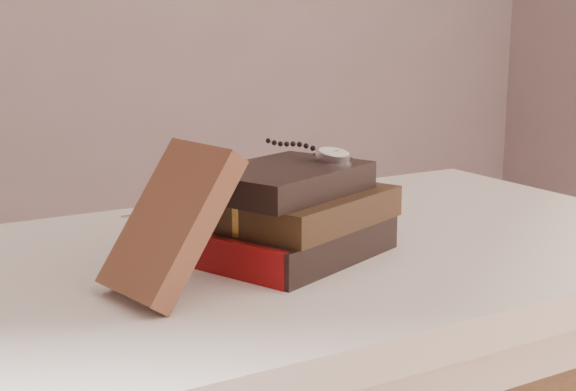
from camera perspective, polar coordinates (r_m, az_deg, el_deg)
table at (r=1.06m, az=1.57°, el=-8.13°), size 1.00×0.60×0.75m
book_stack at (r=0.97m, az=0.56°, el=-1.32°), size 0.26×0.22×0.11m
journal at (r=0.83m, az=-8.12°, el=-1.85°), size 0.14×0.13×0.15m
pocket_watch at (r=1.00m, az=2.89°, el=2.92°), size 0.06×0.15×0.02m
eyeglasses at (r=0.95m, az=-5.83°, el=-0.91°), size 0.12×0.13×0.04m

